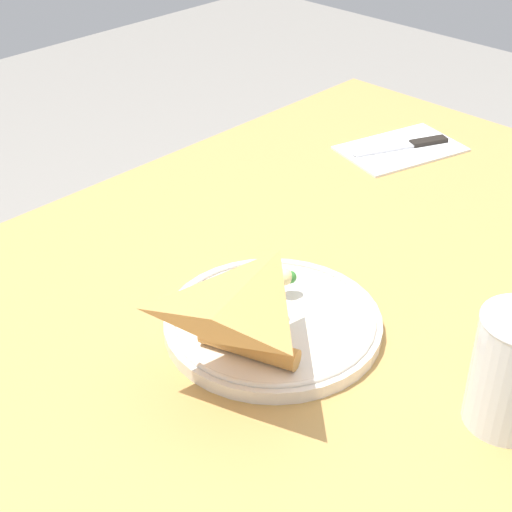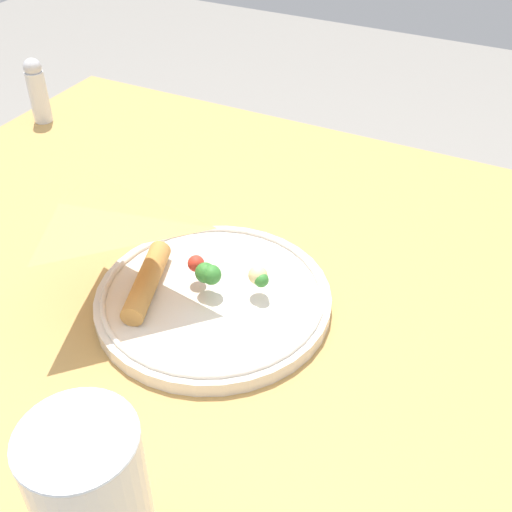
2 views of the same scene
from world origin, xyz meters
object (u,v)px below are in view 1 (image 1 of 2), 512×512
Objects in this scene: butter_knife at (405,146)px; napkin_folded at (401,149)px; plate_pizza at (275,320)px; dining_table at (324,349)px; milk_glass at (512,376)px.

napkin_folded is at bearing -0.00° from butter_knife.
butter_knife is at bearing -160.95° from plate_pizza.
dining_table is 7.37× the size of butter_knife.
butter_knife is at bearing 154.63° from napkin_folded.
butter_knife reaches higher than dining_table.
butter_knife is (-0.01, 0.00, 0.00)m from napkin_folded.
butter_knife reaches higher than napkin_folded.
plate_pizza reaches higher than butter_knife.
plate_pizza is 0.54m from butter_knife.
butter_knife is at bearing -157.15° from dining_table.
dining_table is at bearing 48.22° from butter_knife.
plate_pizza reaches higher than dining_table.
dining_table is 0.30m from milk_glass.
milk_glass is 0.63m from napkin_folded.
milk_glass is 0.76× the size of butter_knife.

